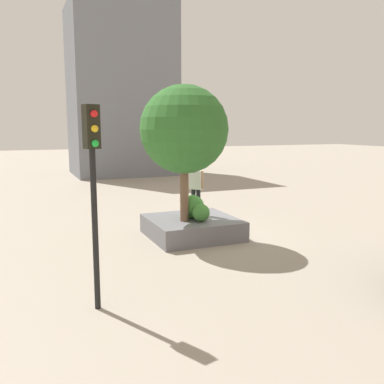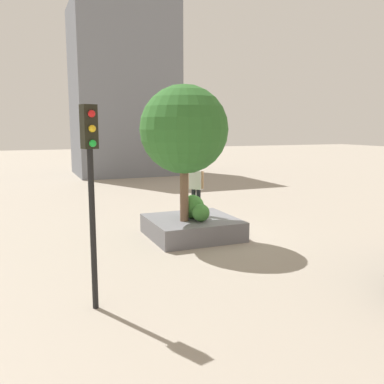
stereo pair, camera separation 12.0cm
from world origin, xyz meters
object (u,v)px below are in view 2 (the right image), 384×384
(skateboard, at_px, (196,213))
(skateboarder, at_px, (196,184))
(planter_ledge, at_px, (192,227))
(traffic_light_corner, at_px, (91,172))
(plaza_tree, at_px, (184,130))

(skateboard, bearing_deg, skateboarder, 90.00)
(planter_ledge, relative_size, skateboard, 3.52)
(skateboarder, relative_size, traffic_light_corner, 0.42)
(plaza_tree, distance_m, skateboarder, 2.21)
(skateboard, bearing_deg, traffic_light_corner, 49.01)
(skateboard, relative_size, skateboarder, 0.47)
(skateboarder, bearing_deg, planter_ledge, 55.17)
(planter_ledge, height_order, skateboarder, skateboarder)
(traffic_light_corner, bearing_deg, plaza_tree, -130.60)
(traffic_light_corner, bearing_deg, skateboard, -130.99)
(planter_ledge, xyz_separation_m, skateboarder, (-0.38, -0.54, 1.40))
(skateboarder, height_order, traffic_light_corner, traffic_light_corner)
(plaza_tree, bearing_deg, traffic_light_corner, 49.40)
(plaza_tree, height_order, skateboard, plaza_tree)
(planter_ledge, height_order, traffic_light_corner, traffic_light_corner)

